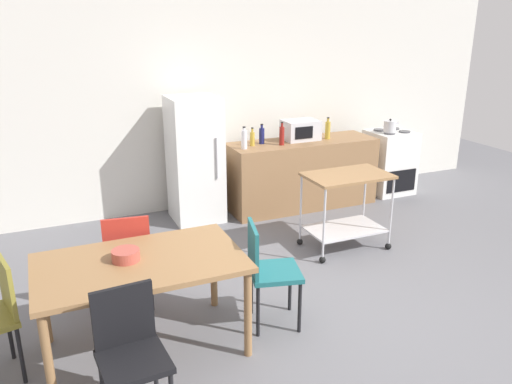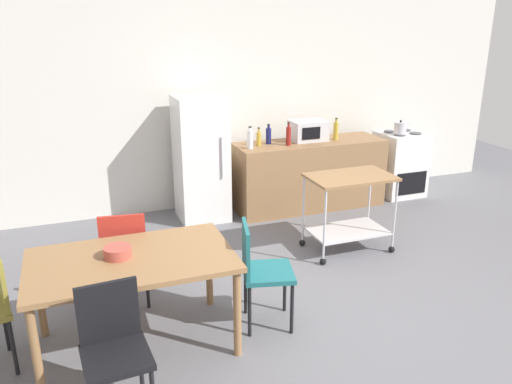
{
  "view_description": "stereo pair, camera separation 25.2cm",
  "coord_description": "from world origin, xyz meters",
  "px_view_note": "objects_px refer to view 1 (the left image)",
  "views": [
    {
      "loc": [
        -2.28,
        -3.17,
        2.42
      ],
      "look_at": [
        -0.38,
        1.2,
        0.8
      ],
      "focal_mm": 35.8,
      "sensor_mm": 36.0,
      "label": 1
    },
    {
      "loc": [
        -2.05,
        -3.27,
        2.42
      ],
      "look_at": [
        -0.38,
        1.2,
        0.8
      ],
      "focal_mm": 35.8,
      "sensor_mm": 36.0,
      "label": 2
    }
  ],
  "objects_px": {
    "dining_table": "(141,270)",
    "kettle": "(390,126)",
    "refrigerator": "(195,160)",
    "kitchen_cart": "(346,199)",
    "fruit_bowl": "(126,255)",
    "bottle_olive_oil": "(282,135)",
    "chair_black": "(130,349)",
    "bottle_soda": "(252,138)",
    "chair_teal": "(267,267)",
    "stove_oven": "(389,162)",
    "bottle_soy_sauce": "(328,130)",
    "bottle_sparkling_water": "(244,139)",
    "bottle_sesame_oil": "(262,135)",
    "microwave": "(300,130)",
    "chair_red": "(128,254)"
  },
  "relations": [
    {
      "from": "dining_table",
      "to": "kettle",
      "type": "relative_size",
      "value": 6.26
    },
    {
      "from": "refrigerator",
      "to": "kitchen_cart",
      "type": "height_order",
      "value": "refrigerator"
    },
    {
      "from": "fruit_bowl",
      "to": "bottle_olive_oil",
      "type": "bearing_deg",
      "value": 43.24
    },
    {
      "from": "chair_black",
      "to": "bottle_soda",
      "type": "distance_m",
      "value": 3.77
    },
    {
      "from": "chair_teal",
      "to": "kettle",
      "type": "xyz_separation_m",
      "value": [
        2.95,
        2.33,
        0.48
      ]
    },
    {
      "from": "chair_teal",
      "to": "stove_oven",
      "type": "height_order",
      "value": "stove_oven"
    },
    {
      "from": "chair_teal",
      "to": "bottle_soy_sauce",
      "type": "xyz_separation_m",
      "value": [
        1.98,
        2.39,
        0.5
      ]
    },
    {
      "from": "bottle_soda",
      "to": "bottle_olive_oil",
      "type": "xyz_separation_m",
      "value": [
        0.36,
        -0.11,
        0.03
      ]
    },
    {
      "from": "fruit_bowl",
      "to": "refrigerator",
      "type": "bearing_deg",
      "value": 62.34
    },
    {
      "from": "bottle_sparkling_water",
      "to": "bottle_sesame_oil",
      "type": "xyz_separation_m",
      "value": [
        0.31,
        0.17,
        -0.01
      ]
    },
    {
      "from": "stove_oven",
      "to": "microwave",
      "type": "distance_m",
      "value": 1.56
    },
    {
      "from": "microwave",
      "to": "kettle",
      "type": "bearing_deg",
      "value": -6.96
    },
    {
      "from": "chair_teal",
      "to": "kitchen_cart",
      "type": "relative_size",
      "value": 0.98
    },
    {
      "from": "chair_red",
      "to": "kitchen_cart",
      "type": "bearing_deg",
      "value": -164.2
    },
    {
      "from": "refrigerator",
      "to": "kettle",
      "type": "bearing_deg",
      "value": -3.7
    },
    {
      "from": "stove_oven",
      "to": "bottle_olive_oil",
      "type": "height_order",
      "value": "bottle_olive_oil"
    },
    {
      "from": "chair_teal",
      "to": "chair_red",
      "type": "bearing_deg",
      "value": 68.38
    },
    {
      "from": "chair_teal",
      "to": "bottle_sesame_oil",
      "type": "bearing_deg",
      "value": -9.22
    },
    {
      "from": "dining_table",
      "to": "chair_teal",
      "type": "bearing_deg",
      "value": -3.32
    },
    {
      "from": "bottle_soy_sauce",
      "to": "kettle",
      "type": "relative_size",
      "value": 1.21
    },
    {
      "from": "chair_black",
      "to": "bottle_olive_oil",
      "type": "xyz_separation_m",
      "value": [
        2.48,
        2.96,
        0.51
      ]
    },
    {
      "from": "microwave",
      "to": "fruit_bowl",
      "type": "relative_size",
      "value": 2.26
    },
    {
      "from": "kitchen_cart",
      "to": "kettle",
      "type": "relative_size",
      "value": 3.8
    },
    {
      "from": "bottle_sesame_oil",
      "to": "fruit_bowl",
      "type": "relative_size",
      "value": 1.25
    },
    {
      "from": "chair_black",
      "to": "bottle_sparkling_water",
      "type": "bearing_deg",
      "value": 52.19
    },
    {
      "from": "bottle_sparkling_water",
      "to": "fruit_bowl",
      "type": "relative_size",
      "value": 1.36
    },
    {
      "from": "bottle_soda",
      "to": "bottle_sparkling_water",
      "type": "bearing_deg",
      "value": -144.33
    },
    {
      "from": "chair_black",
      "to": "bottle_soy_sauce",
      "type": "height_order",
      "value": "bottle_soy_sauce"
    },
    {
      "from": "chair_black",
      "to": "kitchen_cart",
      "type": "bearing_deg",
      "value": 28.17
    },
    {
      "from": "chair_black",
      "to": "microwave",
      "type": "relative_size",
      "value": 1.93
    },
    {
      "from": "bottle_olive_oil",
      "to": "bottle_soda",
      "type": "bearing_deg",
      "value": 162.22
    },
    {
      "from": "chair_black",
      "to": "kettle",
      "type": "bearing_deg",
      "value": 31.27
    },
    {
      "from": "bottle_olive_oil",
      "to": "kettle",
      "type": "bearing_deg",
      "value": 0.41
    },
    {
      "from": "chair_teal",
      "to": "bottle_olive_oil",
      "type": "bearing_deg",
      "value": -14.72
    },
    {
      "from": "chair_black",
      "to": "refrigerator",
      "type": "height_order",
      "value": "refrigerator"
    },
    {
      "from": "bottle_sesame_oil",
      "to": "refrigerator",
      "type": "bearing_deg",
      "value": 178.44
    },
    {
      "from": "chair_black",
      "to": "bottle_sesame_oil",
      "type": "bearing_deg",
      "value": 49.71
    },
    {
      "from": "chair_red",
      "to": "stove_oven",
      "type": "height_order",
      "value": "stove_oven"
    },
    {
      "from": "chair_black",
      "to": "bottle_sparkling_water",
      "type": "xyz_separation_m",
      "value": [
        1.97,
        2.97,
        0.5
      ]
    },
    {
      "from": "chair_black",
      "to": "bottle_olive_oil",
      "type": "distance_m",
      "value": 3.9
    },
    {
      "from": "bottle_soy_sauce",
      "to": "dining_table",
      "type": "bearing_deg",
      "value": -141.97
    },
    {
      "from": "chair_black",
      "to": "microwave",
      "type": "bearing_deg",
      "value": 43.57
    },
    {
      "from": "bottle_sparkling_water",
      "to": "bottle_soda",
      "type": "relative_size",
      "value": 1.2
    },
    {
      "from": "bottle_sparkling_water",
      "to": "bottle_olive_oil",
      "type": "distance_m",
      "value": 0.51
    },
    {
      "from": "bottle_sparkling_water",
      "to": "bottle_soy_sauce",
      "type": "height_order",
      "value": "bottle_soy_sauce"
    },
    {
      "from": "chair_teal",
      "to": "bottle_sesame_oil",
      "type": "relative_size",
      "value": 3.49
    },
    {
      "from": "chair_black",
      "to": "bottle_sesame_oil",
      "type": "xyz_separation_m",
      "value": [
        2.28,
        3.13,
        0.49
      ]
    },
    {
      "from": "kitchen_cart",
      "to": "bottle_soy_sauce",
      "type": "height_order",
      "value": "bottle_soy_sauce"
    },
    {
      "from": "kitchen_cart",
      "to": "bottle_sparkling_water",
      "type": "height_order",
      "value": "bottle_sparkling_water"
    },
    {
      "from": "chair_red",
      "to": "bottle_sesame_oil",
      "type": "height_order",
      "value": "bottle_sesame_oil"
    }
  ]
}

